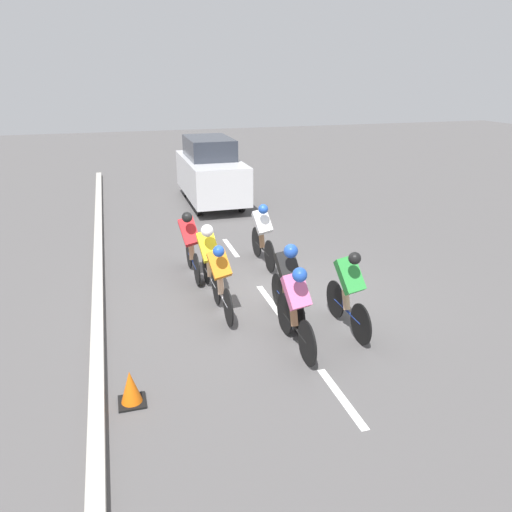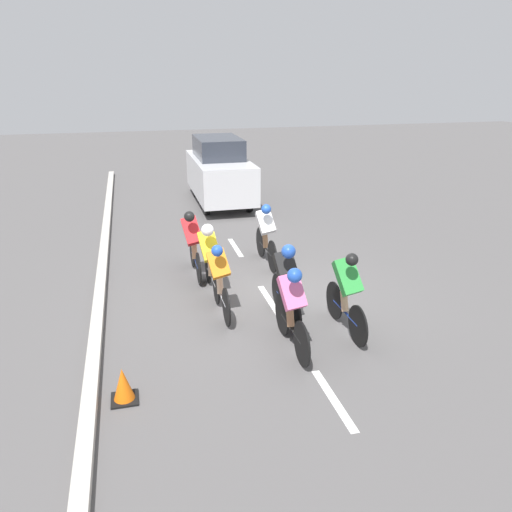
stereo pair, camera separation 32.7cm
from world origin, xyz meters
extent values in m
plane|color=#565454|center=(0.00, 0.00, 0.00)|extent=(60.00, 60.00, 0.00)
cube|color=white|center=(0.00, 3.43, 0.00)|extent=(0.12, 1.40, 0.01)
cube|color=white|center=(0.00, 0.23, 0.00)|extent=(0.12, 1.40, 0.01)
cube|color=white|center=(0.00, -2.97, 0.00)|extent=(0.12, 1.40, 0.01)
cube|color=#B7B2A8|center=(3.20, 0.23, 0.07)|extent=(0.20, 27.43, 0.14)
cylinder|color=black|center=(1.21, -1.95, 0.34)|extent=(0.03, 0.68, 0.68)
cylinder|color=black|center=(1.21, -0.92, 0.34)|extent=(0.03, 0.68, 0.68)
cylinder|color=navy|center=(1.21, -1.44, 0.34)|extent=(0.04, 1.03, 0.04)
cylinder|color=navy|center=(1.21, -1.62, 0.55)|extent=(0.04, 0.04, 0.42)
cylinder|color=yellow|center=(1.21, -1.49, 0.44)|extent=(0.07, 0.07, 0.16)
cylinder|color=tan|center=(1.21, -1.51, 0.52)|extent=(0.12, 0.23, 0.36)
cube|color=red|center=(1.27, -1.34, 1.04)|extent=(0.43, 0.49, 0.64)
sphere|color=black|center=(1.33, -1.12, 1.41)|extent=(0.22, 0.22, 0.22)
cylinder|color=black|center=(1.02, -0.94, 0.33)|extent=(0.03, 0.65, 0.65)
cylinder|color=black|center=(1.02, 0.07, 0.33)|extent=(0.03, 0.65, 0.65)
cylinder|color=#B7B7BC|center=(1.02, -0.43, 0.33)|extent=(0.04, 1.01, 0.04)
cylinder|color=#B7B7BC|center=(1.02, -0.61, 0.54)|extent=(0.04, 0.04, 0.42)
cylinder|color=white|center=(1.02, -0.48, 0.43)|extent=(0.07, 0.07, 0.16)
cylinder|color=#DBAD84|center=(1.02, -0.51, 0.51)|extent=(0.12, 0.23, 0.36)
cube|color=yellow|center=(1.07, -0.33, 1.03)|extent=(0.42, 0.49, 0.63)
sphere|color=white|center=(1.12, -0.11, 1.41)|extent=(0.24, 0.24, 0.24)
cylinder|color=black|center=(0.14, 1.49, 0.35)|extent=(0.03, 0.70, 0.70)
cylinder|color=black|center=(0.14, 2.51, 0.35)|extent=(0.03, 0.70, 0.70)
cylinder|color=black|center=(0.14, 2.00, 0.35)|extent=(0.04, 1.02, 0.04)
cylinder|color=black|center=(0.14, 1.82, 0.56)|extent=(0.04, 0.04, 0.42)
cylinder|color=yellow|center=(0.14, 1.95, 0.45)|extent=(0.07, 0.07, 0.16)
cylinder|color=#9E704C|center=(0.14, 1.93, 0.53)|extent=(0.12, 0.23, 0.36)
cube|color=pink|center=(0.18, 2.10, 1.03)|extent=(0.40, 0.47, 0.59)
sphere|color=blue|center=(0.23, 2.32, 1.40)|extent=(0.22, 0.22, 0.22)
cylinder|color=black|center=(-0.46, -2.22, 0.36)|extent=(0.03, 0.71, 0.71)
cylinder|color=black|center=(-0.46, -1.19, 0.36)|extent=(0.03, 0.71, 0.71)
cylinder|color=black|center=(-0.46, -1.70, 0.36)|extent=(0.04, 1.03, 0.04)
cylinder|color=black|center=(-0.46, -1.88, 0.57)|extent=(0.04, 0.04, 0.42)
cylinder|color=yellow|center=(-0.46, -1.75, 0.46)|extent=(0.07, 0.07, 0.16)
cylinder|color=#9E704C|center=(-0.46, -1.78, 0.54)|extent=(0.12, 0.23, 0.36)
cube|color=white|center=(-0.41, -1.60, 1.03)|extent=(0.41, 0.46, 0.59)
sphere|color=blue|center=(-0.36, -1.38, 1.39)|extent=(0.22, 0.22, 0.22)
cylinder|color=black|center=(-0.92, 1.20, 0.34)|extent=(0.03, 0.68, 0.68)
cylinder|color=black|center=(-0.92, 2.18, 0.34)|extent=(0.03, 0.68, 0.68)
cylinder|color=navy|center=(-0.92, 1.69, 0.34)|extent=(0.04, 0.98, 0.04)
cylinder|color=navy|center=(-0.92, 1.52, 0.55)|extent=(0.04, 0.04, 0.42)
cylinder|color=green|center=(-0.92, 1.64, 0.44)|extent=(0.07, 0.07, 0.16)
cylinder|color=#DBAD84|center=(-0.92, 1.61, 0.52)|extent=(0.12, 0.23, 0.36)
cube|color=green|center=(-0.87, 1.79, 1.05)|extent=(0.42, 0.50, 0.65)
sphere|color=black|center=(-0.82, 2.01, 1.43)|extent=(0.20, 0.20, 0.20)
cylinder|color=black|center=(1.00, -0.05, 0.34)|extent=(0.03, 0.68, 0.68)
cylinder|color=black|center=(1.00, 0.98, 0.34)|extent=(0.03, 0.68, 0.68)
cylinder|color=#B7B7BC|center=(1.00, 0.47, 0.34)|extent=(0.04, 1.03, 0.04)
cylinder|color=#B7B7BC|center=(1.00, 0.29, 0.55)|extent=(0.04, 0.04, 0.42)
cylinder|color=#1999D8|center=(1.00, 0.42, 0.44)|extent=(0.07, 0.07, 0.16)
cylinder|color=beige|center=(1.00, 0.39, 0.52)|extent=(0.12, 0.23, 0.36)
cube|color=orange|center=(1.05, 0.57, 0.99)|extent=(0.42, 0.44, 0.57)
sphere|color=blue|center=(1.10, 0.79, 1.32)|extent=(0.20, 0.20, 0.20)
cylinder|color=black|center=(-0.06, 0.54, 0.33)|extent=(0.03, 0.66, 0.66)
cylinder|color=black|center=(-0.06, 1.57, 0.33)|extent=(0.03, 0.66, 0.66)
cylinder|color=navy|center=(-0.06, 1.06, 0.33)|extent=(0.04, 1.03, 0.04)
cylinder|color=navy|center=(-0.06, 0.88, 0.54)|extent=(0.04, 0.04, 0.42)
cylinder|color=#1999D8|center=(-0.06, 1.01, 0.43)|extent=(0.07, 0.07, 0.16)
cylinder|color=#9E704C|center=(-0.06, 0.98, 0.51)|extent=(0.12, 0.23, 0.36)
cube|color=black|center=(-0.02, 1.16, 1.03)|extent=(0.39, 0.49, 0.62)
sphere|color=blue|center=(0.02, 1.38, 1.42)|extent=(0.24, 0.24, 0.24)
cylinder|color=black|center=(-1.12, -6.19, 0.32)|extent=(0.14, 0.64, 0.64)
cylinder|color=black|center=(0.24, -6.19, 0.32)|extent=(0.14, 0.64, 0.64)
cylinder|color=black|center=(-1.12, -8.77, 0.32)|extent=(0.14, 0.64, 0.64)
cylinder|color=black|center=(0.24, -8.77, 0.32)|extent=(0.14, 0.64, 0.64)
cube|color=silver|center=(-0.44, -7.48, 0.91)|extent=(1.70, 4.16, 1.18)
cube|color=#2D333D|center=(-0.44, -7.69, 1.83)|extent=(1.39, 2.29, 0.65)
cube|color=black|center=(2.75, 2.75, 0.01)|extent=(0.36, 0.36, 0.03)
cone|color=orange|center=(2.75, 2.75, 0.26)|extent=(0.28, 0.28, 0.46)
camera|label=1|loc=(2.73, 8.58, 4.19)|focal=35.00mm
camera|label=2|loc=(2.41, 8.67, 4.19)|focal=35.00mm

